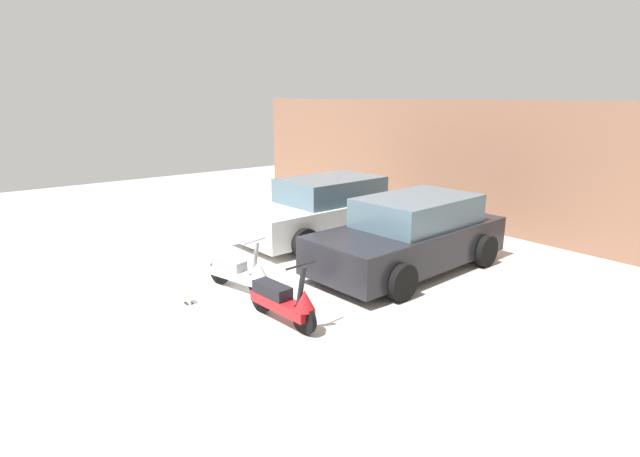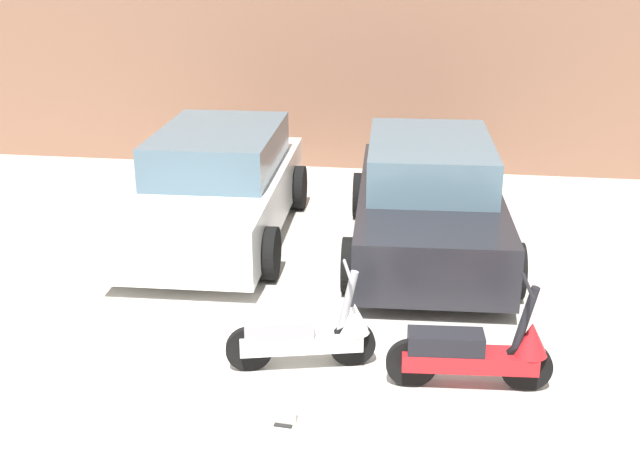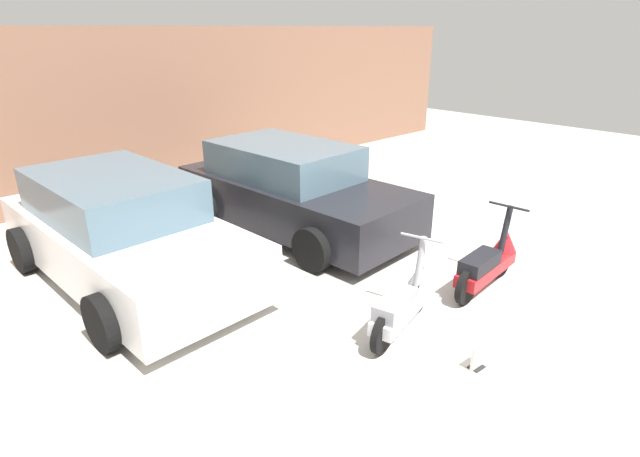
{
  "view_description": "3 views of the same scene",
  "coord_description": "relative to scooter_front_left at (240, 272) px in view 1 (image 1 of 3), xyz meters",
  "views": [
    {
      "loc": [
        7.01,
        -3.36,
        3.37
      ],
      "look_at": [
        -0.44,
        2.6,
        0.84
      ],
      "focal_mm": 28.0,
      "sensor_mm": 36.0,
      "label": 1
    },
    {
      "loc": [
        0.69,
        -5.99,
        3.98
      ],
      "look_at": [
        -0.48,
        2.13,
        0.93
      ],
      "focal_mm": 45.0,
      "sensor_mm": 36.0,
      "label": 2
    },
    {
      "loc": [
        -4.52,
        -2.19,
        3.25
      ],
      "look_at": [
        -0.14,
        2.45,
        0.67
      ],
      "focal_mm": 28.0,
      "sensor_mm": 36.0,
      "label": 3
    }
  ],
  "objects": [
    {
      "name": "wall_back",
      "position": [
        0.4,
        7.04,
        1.28
      ],
      "size": [
        19.6,
        0.12,
        3.28
      ],
      "primitive_type": "cube",
      "color": "#845B47",
      "rests_on": "ground_plane"
    },
    {
      "name": "car_rear_center",
      "position": [
        1.08,
        3.25,
        0.34
      ],
      "size": [
        2.25,
        4.38,
        1.46
      ],
      "rotation": [
        0.0,
        0.0,
        -1.52
      ],
      "color": "black",
      "rests_on": "ground_plane"
    },
    {
      "name": "scooter_front_right",
      "position": [
        1.59,
        -0.16,
        0.02
      ],
      "size": [
        1.52,
        0.55,
        1.06
      ],
      "rotation": [
        0.0,
        0.0,
        0.07
      ],
      "color": "black",
      "rests_on": "ground_plane"
    },
    {
      "name": "car_rear_left",
      "position": [
        -1.78,
        3.39,
        0.34
      ],
      "size": [
        2.21,
        4.37,
        1.46
      ],
      "rotation": [
        0.0,
        0.0,
        -1.53
      ],
      "color": "white",
      "rests_on": "ground_plane"
    },
    {
      "name": "ground_plane",
      "position": [
        0.4,
        -0.76,
        -0.36
      ],
      "size": [
        28.0,
        28.0,
        0.0
      ],
      "primitive_type": "plane",
      "color": "beige"
    },
    {
      "name": "placard_near_left_scooter",
      "position": [
        -0.05,
        -0.99,
        -0.24
      ],
      "size": [
        0.2,
        0.13,
        0.26
      ],
      "rotation": [
        0.0,
        0.0,
        -0.08
      ],
      "color": "black",
      "rests_on": "ground_plane"
    },
    {
      "name": "scooter_front_left",
      "position": [
        0.0,
        0.0,
        0.0
      ],
      "size": [
        1.42,
        0.64,
        1.01
      ],
      "rotation": [
        0.0,
        0.0,
        0.24
      ],
      "color": "black",
      "rests_on": "ground_plane"
    }
  ]
}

